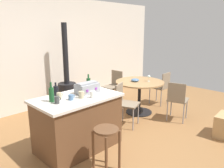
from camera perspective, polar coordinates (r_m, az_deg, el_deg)
ground_plane at (r=4.19m, az=2.04°, el=-13.45°), size 8.80×8.80×0.00m
back_wall at (r=5.77m, az=-16.96°, el=7.67°), size 8.00×0.10×2.70m
kitchen_island at (r=3.72m, az=-8.71°, el=-9.74°), size 1.35×0.82×0.89m
wooden_stool at (r=3.12m, az=-1.47°, el=-14.08°), size 0.34×0.34×0.63m
dining_table at (r=5.17m, az=7.08°, el=-1.20°), size 1.10×1.10×0.76m
folding_chair_near at (r=5.75m, az=0.50°, el=-0.18°), size 0.42×0.42×0.87m
folding_chair_far at (r=4.49m, az=3.27°, el=-4.48°), size 0.52×0.52×0.86m
folding_chair_left at (r=4.89m, az=16.40°, el=-3.53°), size 0.50×0.50×0.86m
folding_chair_right at (r=5.86m, az=12.62°, el=-0.43°), size 0.41×0.41×0.85m
wood_stove at (r=5.63m, az=-11.43°, el=-1.04°), size 0.44×0.45×2.07m
toolbox at (r=3.73m, az=-6.41°, el=-1.01°), size 0.38×0.24×0.18m
bottle_0 at (r=4.00m, az=-6.05°, el=0.26°), size 0.07×0.07×0.26m
bottle_1 at (r=3.38m, az=-15.28°, el=-2.55°), size 0.07×0.07×0.30m
bottle_2 at (r=3.68m, az=-14.19°, el=-1.62°), size 0.07×0.07×0.22m
cup_0 at (r=3.48m, az=-7.85°, el=-2.72°), size 0.12×0.08×0.11m
cup_1 at (r=3.42m, az=-10.45°, el=-3.36°), size 0.12×0.08×0.08m
cup_2 at (r=3.53m, az=-13.37°, el=-2.89°), size 0.11×0.07×0.09m
cup_3 at (r=3.48m, az=-4.99°, el=-2.66°), size 0.11×0.08×0.10m
cup_4 at (r=3.29m, az=-13.92°, el=-3.98°), size 0.11×0.07×0.11m
wine_glass at (r=5.14m, az=9.47°, el=1.85°), size 0.07×0.07×0.14m
serving_bowl at (r=5.09m, az=5.94°, el=1.03°), size 0.18×0.18×0.07m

